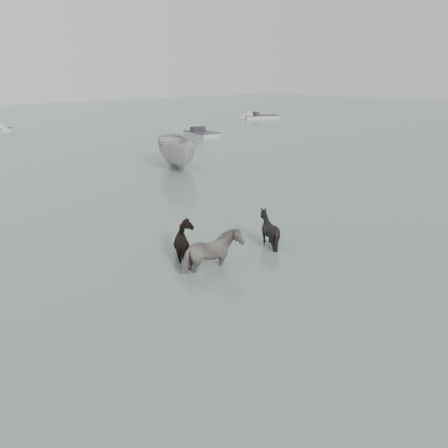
# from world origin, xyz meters

# --- Properties ---
(ground) EXTENTS (140.00, 140.00, 0.00)m
(ground) POSITION_xyz_m (0.00, 0.00, 0.00)
(ground) COLOR slate
(ground) RESTS_ON ground
(pony_pinto) EXTENTS (1.84, 0.96, 1.50)m
(pony_pinto) POSITION_xyz_m (-1.01, 1.17, 0.75)
(pony_pinto) COLOR black
(pony_pinto) RESTS_ON ground
(pony_dark) EXTENTS (1.22, 1.41, 1.38)m
(pony_dark) POSITION_xyz_m (-0.92, 2.39, 0.69)
(pony_dark) COLOR black
(pony_dark) RESTS_ON ground
(pony_black) EXTENTS (1.53, 1.46, 1.33)m
(pony_black) POSITION_xyz_m (1.67, 1.62, 0.67)
(pony_black) COLOR black
(pony_black) RESTS_ON ground
(boat_small) EXTENTS (3.73, 5.39, 1.95)m
(boat_small) POSITION_xyz_m (6.66, 14.00, 0.97)
(boat_small) COLOR #ADADA8
(boat_small) RESTS_ON ground
(skiff_port) EXTENTS (2.09, 4.63, 0.75)m
(skiff_port) POSITION_xyz_m (15.62, 23.69, 0.38)
(skiff_port) COLOR #9D9F9D
(skiff_port) RESTS_ON ground
(skiff_star) EXTENTS (5.45, 3.63, 0.75)m
(skiff_star) POSITION_xyz_m (29.26, 31.05, 0.38)
(skiff_star) COLOR #A7A6A2
(skiff_star) RESTS_ON ground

